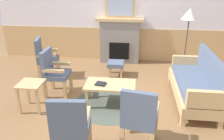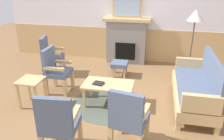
% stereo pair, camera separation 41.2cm
% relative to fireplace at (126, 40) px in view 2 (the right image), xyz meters
% --- Properties ---
extents(ground_plane, '(14.00, 14.00, 0.00)m').
position_rel_fireplace_xyz_m(ground_plane, '(0.00, -2.35, -0.65)').
color(ground_plane, olive).
extents(wall_back, '(7.20, 0.14, 2.70)m').
position_rel_fireplace_xyz_m(wall_back, '(0.00, 0.25, 0.66)').
color(wall_back, white).
rests_on(wall_back, ground_plane).
extents(fireplace, '(1.30, 0.44, 1.28)m').
position_rel_fireplace_xyz_m(fireplace, '(0.00, 0.00, 0.00)').
color(fireplace, gray).
rests_on(fireplace, ground_plane).
extents(framed_picture, '(0.80, 0.04, 0.56)m').
position_rel_fireplace_xyz_m(framed_picture, '(0.00, 0.00, 0.91)').
color(framed_picture, tan).
rests_on(framed_picture, fireplace).
extents(couch, '(0.70, 1.80, 0.98)m').
position_rel_fireplace_xyz_m(couch, '(1.67, -2.15, -0.26)').
color(couch, tan).
rests_on(couch, ground_plane).
extents(coffee_table, '(0.96, 0.56, 0.44)m').
position_rel_fireplace_xyz_m(coffee_table, '(0.01, -2.42, -0.27)').
color(coffee_table, tan).
rests_on(coffee_table, ground_plane).
extents(round_rug, '(1.44, 1.44, 0.01)m').
position_rel_fireplace_xyz_m(round_rug, '(0.01, -2.42, -0.65)').
color(round_rug, '#4C564C').
rests_on(round_rug, ground_plane).
extents(book_on_table, '(0.21, 0.19, 0.03)m').
position_rel_fireplace_xyz_m(book_on_table, '(-0.17, -2.47, -0.20)').
color(book_on_table, black).
rests_on(book_on_table, coffee_table).
extents(footstool, '(0.40, 0.40, 0.36)m').
position_rel_fireplace_xyz_m(footstool, '(-0.01, -1.02, -0.37)').
color(footstool, tan).
rests_on(footstool, ground_plane).
extents(armchair_near_fireplace, '(0.48, 0.48, 0.98)m').
position_rel_fireplace_xyz_m(armchair_near_fireplace, '(-1.20, -2.13, -0.11)').
color(armchair_near_fireplace, tan).
rests_on(armchair_near_fireplace, ground_plane).
extents(armchair_by_window_left, '(0.58, 0.58, 0.98)m').
position_rel_fireplace_xyz_m(armchair_by_window_left, '(-1.73, -1.28, -0.11)').
color(armchair_by_window_left, tan).
rests_on(armchair_by_window_left, ground_plane).
extents(armchair_front_left, '(0.52, 0.52, 0.98)m').
position_rel_fireplace_xyz_m(armchair_front_left, '(-0.34, -3.89, -0.11)').
color(armchair_front_left, tan).
rests_on(armchair_front_left, ground_plane).
extents(armchair_front_center, '(0.56, 0.56, 0.98)m').
position_rel_fireplace_xyz_m(armchair_front_center, '(0.57, -3.58, -0.11)').
color(armchair_front_center, tan).
rests_on(armchair_front_center, ground_plane).
extents(side_table, '(0.44, 0.44, 0.55)m').
position_rel_fireplace_xyz_m(side_table, '(-1.41, -2.77, -0.22)').
color(side_table, tan).
rests_on(side_table, ground_plane).
extents(floor_lamp_by_couch, '(0.36, 0.36, 1.68)m').
position_rel_fireplace_xyz_m(floor_lamp_by_couch, '(1.65, -0.91, 0.80)').
color(floor_lamp_by_couch, '#332D28').
rests_on(floor_lamp_by_couch, ground_plane).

